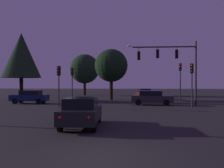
# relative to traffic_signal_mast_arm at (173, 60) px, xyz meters

# --- Properties ---
(ground_plane) EXTENTS (168.00, 168.00, 0.00)m
(ground_plane) POSITION_rel_traffic_signal_mast_arm_xyz_m (-4.70, 5.48, -4.69)
(ground_plane) COLOR black
(ground_plane) RESTS_ON ground
(traffic_signal_mast_arm) EXTENTS (7.15, 0.51, 6.64)m
(traffic_signal_mast_arm) POSITION_rel_traffic_signal_mast_arm_xyz_m (0.00, 0.00, 0.00)
(traffic_signal_mast_arm) COLOR #232326
(traffic_signal_mast_arm) RESTS_ON ground
(traffic_light_corner_left) EXTENTS (0.36, 0.38, 4.74)m
(traffic_light_corner_left) POSITION_rel_traffic_signal_mast_arm_xyz_m (1.56, 4.84, -1.35)
(traffic_light_corner_left) COLOR #232326
(traffic_light_corner_left) RESTS_ON ground
(traffic_light_corner_right) EXTENTS (0.33, 0.37, 4.11)m
(traffic_light_corner_right) POSITION_rel_traffic_signal_mast_arm_xyz_m (-11.13, 1.83, -1.77)
(traffic_light_corner_right) COLOR #232326
(traffic_light_corner_right) RESTS_ON ground
(traffic_light_median) EXTENTS (0.34, 0.37, 4.13)m
(traffic_light_median) POSITION_rel_traffic_signal_mast_arm_xyz_m (1.39, -2.52, -1.76)
(traffic_light_median) COLOR #232326
(traffic_light_median) RESTS_ON ground
(traffic_light_far_side) EXTENTS (0.31, 0.36, 3.92)m
(traffic_light_far_side) POSITION_rel_traffic_signal_mast_arm_xyz_m (-11.06, -3.34, -1.89)
(traffic_light_far_side) COLOR #232326
(traffic_light_far_side) RESTS_ON ground
(car_nearside_lane) EXTENTS (2.12, 4.57, 1.52)m
(car_nearside_lane) POSITION_rel_traffic_signal_mast_arm_xyz_m (-6.54, -13.57, -3.89)
(car_nearside_lane) COLOR black
(car_nearside_lane) RESTS_ON ground
(car_crossing_left) EXTENTS (4.47, 2.11, 1.52)m
(car_crossing_left) POSITION_rel_traffic_signal_mast_arm_xyz_m (-2.11, 0.37, -3.89)
(car_crossing_left) COLOR #232328
(car_crossing_left) RESTS_ON ground
(car_crossing_right) EXTENTS (4.22, 1.85, 1.52)m
(car_crossing_right) POSITION_rel_traffic_signal_mast_arm_xyz_m (-15.80, 0.94, -3.90)
(car_crossing_right) COLOR #0F1947
(car_crossing_right) RESTS_ON ground
(car_far_lane) EXTENTS (2.68, 4.34, 1.52)m
(car_far_lane) POSITION_rel_traffic_signal_mast_arm_xyz_m (-2.63, 11.83, -3.89)
(car_far_lane) COLOR #4C0F0F
(car_far_lane) RESTS_ON ground
(tree_behind_sign) EXTENTS (5.75, 5.75, 8.05)m
(tree_behind_sign) POSITION_rel_traffic_signal_mast_arm_xyz_m (-13.96, 21.95, 0.47)
(tree_behind_sign) COLOR black
(tree_behind_sign) RESTS_ON ground
(tree_left_far) EXTENTS (5.29, 5.29, 9.16)m
(tree_left_far) POSITION_rel_traffic_signal_mast_arm_xyz_m (-19.34, 6.16, 1.41)
(tree_left_far) COLOR black
(tree_left_far) RESTS_ON ground
(tree_center_horizon) EXTENTS (4.62, 4.62, 7.12)m
(tree_center_horizon) POSITION_rel_traffic_signal_mast_arm_xyz_m (-7.31, 8.52, 0.10)
(tree_center_horizon) COLOR black
(tree_center_horizon) RESTS_ON ground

